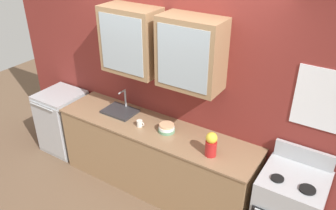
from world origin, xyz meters
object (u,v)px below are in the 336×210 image
bowl_stack (167,128)px  vase (211,144)px  sink_faucet (120,111)px  cup_near_sink (140,123)px  dishwasher (64,121)px

bowl_stack → vase: 0.64m
sink_faucet → cup_near_sink: (0.41, -0.13, 0.02)m
bowl_stack → cup_near_sink: (-0.32, -0.08, -0.01)m
sink_faucet → bowl_stack: sink_faucet is taller
sink_faucet → bowl_stack: bearing=-4.3°
bowl_stack → dishwasher: bowl_stack is taller
sink_faucet → cup_near_sink: 0.43m
bowl_stack → dishwasher: size_ratio=0.21×
sink_faucet → cup_near_sink: size_ratio=4.06×
cup_near_sink → dishwasher: bearing=177.5°
cup_near_sink → vase: bearing=-2.8°
sink_faucet → vase: 1.36m
bowl_stack → dishwasher: 1.84m
bowl_stack → cup_near_sink: size_ratio=1.90×
cup_near_sink → dishwasher: (-1.45, 0.06, -0.48)m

